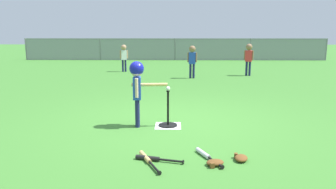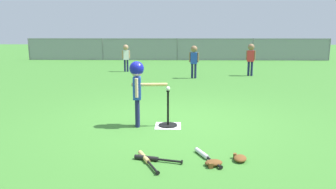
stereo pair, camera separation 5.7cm
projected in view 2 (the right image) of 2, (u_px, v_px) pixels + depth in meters
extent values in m
plane|color=#3D7A2D|center=(177.00, 122.00, 5.87)|extent=(60.00, 60.00, 0.00)
cube|color=white|center=(168.00, 126.00, 5.66)|extent=(0.44, 0.44, 0.01)
cylinder|color=black|center=(168.00, 125.00, 5.66)|extent=(0.32, 0.32, 0.03)
cylinder|color=black|center=(168.00, 108.00, 5.60)|extent=(0.04, 0.04, 0.59)
cylinder|color=black|center=(168.00, 91.00, 5.54)|extent=(0.06, 0.06, 0.02)
sphere|color=white|center=(168.00, 89.00, 5.53)|extent=(0.07, 0.07, 0.07)
cylinder|color=#191E4C|center=(138.00, 112.00, 5.64)|extent=(0.07, 0.07, 0.48)
cylinder|color=#191E4C|center=(137.00, 113.00, 5.54)|extent=(0.07, 0.07, 0.48)
cube|color=#2347B7|center=(137.00, 88.00, 5.51)|extent=(0.14, 0.22, 0.37)
cylinder|color=beige|center=(137.00, 85.00, 5.63)|extent=(0.05, 0.05, 0.32)
cylinder|color=beige|center=(137.00, 88.00, 5.37)|extent=(0.05, 0.05, 0.32)
sphere|color=beige|center=(137.00, 70.00, 5.45)|extent=(0.21, 0.21, 0.21)
sphere|color=#141999|center=(137.00, 69.00, 5.45)|extent=(0.24, 0.24, 0.24)
cylinder|color=#DBB266|center=(150.00, 85.00, 5.51)|extent=(0.60, 0.10, 0.06)
cylinder|color=#191E4C|center=(128.00, 66.00, 12.82)|extent=(0.07, 0.07, 0.47)
cylinder|color=#191E4C|center=(125.00, 66.00, 12.80)|extent=(0.07, 0.07, 0.47)
cube|color=white|center=(126.00, 55.00, 12.73)|extent=(0.23, 0.17, 0.36)
cylinder|color=tan|center=(129.00, 54.00, 12.75)|extent=(0.05, 0.05, 0.31)
cylinder|color=tan|center=(123.00, 54.00, 12.70)|extent=(0.05, 0.05, 0.31)
sphere|color=tan|center=(126.00, 47.00, 12.67)|extent=(0.21, 0.21, 0.21)
cylinder|color=#191E4C|center=(195.00, 71.00, 11.08)|extent=(0.08, 0.08, 0.49)
cylinder|color=#191E4C|center=(192.00, 71.00, 11.10)|extent=(0.08, 0.08, 0.49)
cube|color=#2347B7|center=(194.00, 58.00, 11.01)|extent=(0.23, 0.16, 0.38)
cylinder|color=#8C6647|center=(198.00, 57.00, 10.98)|extent=(0.05, 0.05, 0.32)
cylinder|color=#8C6647|center=(190.00, 57.00, 11.02)|extent=(0.05, 0.05, 0.32)
sphere|color=#8C6647|center=(194.00, 49.00, 10.95)|extent=(0.22, 0.22, 0.22)
cylinder|color=#191E4C|center=(252.00, 69.00, 11.65)|extent=(0.08, 0.08, 0.50)
cylinder|color=#191E4C|center=(249.00, 69.00, 11.70)|extent=(0.08, 0.08, 0.50)
cube|color=red|center=(251.00, 56.00, 11.59)|extent=(0.26, 0.21, 0.39)
cylinder|color=#8C6647|center=(255.00, 55.00, 11.52)|extent=(0.06, 0.06, 0.34)
cylinder|color=#8C6647|center=(247.00, 55.00, 11.64)|extent=(0.06, 0.06, 0.34)
sphere|color=#8C6647|center=(251.00, 47.00, 11.52)|extent=(0.22, 0.22, 0.22)
cylinder|color=silver|center=(202.00, 153.00, 4.32)|extent=(0.18, 0.32, 0.06)
cylinder|color=black|center=(214.00, 162.00, 4.04)|extent=(0.15, 0.30, 0.03)
cylinder|color=black|center=(221.00, 167.00, 3.89)|extent=(0.05, 0.03, 0.05)
cylinder|color=#DBB266|center=(144.00, 157.00, 4.21)|extent=(0.19, 0.34, 0.06)
cylinder|color=black|center=(153.00, 167.00, 3.90)|extent=(0.16, 0.32, 0.03)
cylinder|color=black|center=(158.00, 173.00, 3.74)|extent=(0.05, 0.03, 0.05)
cylinder|color=black|center=(146.00, 158.00, 4.17)|extent=(0.31, 0.14, 0.06)
cylinder|color=black|center=(170.00, 161.00, 4.09)|extent=(0.31, 0.10, 0.03)
cylinder|color=black|center=(182.00, 162.00, 4.05)|extent=(0.03, 0.05, 0.05)
ellipsoid|color=brown|center=(214.00, 163.00, 4.01)|extent=(0.26, 0.21, 0.07)
cube|color=brown|center=(211.00, 166.00, 3.93)|extent=(0.06, 0.05, 0.06)
ellipsoid|color=brown|center=(240.00, 158.00, 4.15)|extent=(0.21, 0.26, 0.07)
cube|color=brown|center=(235.00, 156.00, 4.23)|extent=(0.05, 0.06, 0.06)
cylinder|color=slate|center=(29.00, 49.00, 17.74)|extent=(0.06, 0.06, 1.15)
cylinder|color=slate|center=(103.00, 49.00, 17.63)|extent=(0.06, 0.06, 1.15)
cylinder|color=slate|center=(177.00, 49.00, 17.51)|extent=(0.06, 0.06, 1.15)
cylinder|color=slate|center=(253.00, 49.00, 17.40)|extent=(0.06, 0.06, 1.15)
cylinder|color=slate|center=(330.00, 50.00, 17.29)|extent=(0.06, 0.06, 1.15)
cube|color=gray|center=(177.00, 39.00, 17.41)|extent=(16.00, 0.03, 0.03)
cube|color=gray|center=(177.00, 49.00, 17.51)|extent=(16.00, 0.01, 1.15)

